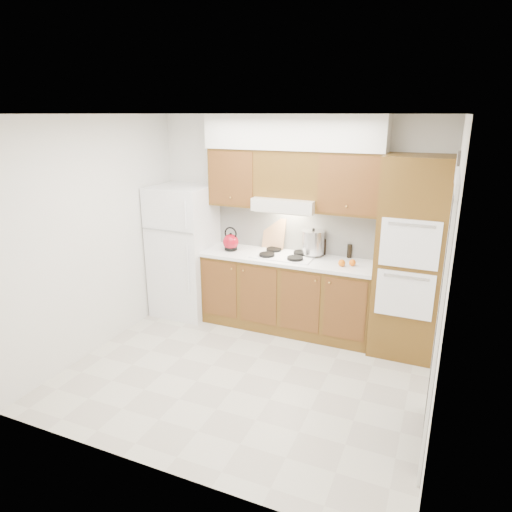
# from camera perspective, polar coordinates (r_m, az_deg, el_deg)

# --- Properties ---
(floor) EXTENTS (3.60, 3.60, 0.00)m
(floor) POSITION_cam_1_polar(r_m,az_deg,el_deg) (4.94, -1.28, -14.42)
(floor) COLOR beige
(floor) RESTS_ON ground
(ceiling) EXTENTS (3.60, 3.60, 0.00)m
(ceiling) POSITION_cam_1_polar(r_m,az_deg,el_deg) (4.20, -1.53, 17.34)
(ceiling) COLOR white
(ceiling) RESTS_ON wall_back
(wall_back) EXTENTS (3.60, 0.02, 2.60)m
(wall_back) POSITION_cam_1_polar(r_m,az_deg,el_deg) (5.75, 4.82, 4.22)
(wall_back) COLOR silver
(wall_back) RESTS_ON floor
(wall_left) EXTENTS (0.02, 3.00, 2.60)m
(wall_left) POSITION_cam_1_polar(r_m,az_deg,el_deg) (5.37, -19.18, 2.36)
(wall_left) COLOR silver
(wall_left) RESTS_ON floor
(wall_right) EXTENTS (0.02, 3.00, 2.60)m
(wall_right) POSITION_cam_1_polar(r_m,az_deg,el_deg) (4.04, 22.60, -2.85)
(wall_right) COLOR silver
(wall_right) RESTS_ON floor
(fridge) EXTENTS (0.75, 0.72, 1.72)m
(fridge) POSITION_cam_1_polar(r_m,az_deg,el_deg) (6.13, -8.94, 0.65)
(fridge) COLOR white
(fridge) RESTS_ON floor
(base_cabinets) EXTENTS (2.11, 0.60, 0.90)m
(base_cabinets) POSITION_cam_1_polar(r_m,az_deg,el_deg) (5.73, 3.89, -4.74)
(base_cabinets) COLOR brown
(base_cabinets) RESTS_ON floor
(countertop) EXTENTS (2.13, 0.62, 0.04)m
(countertop) POSITION_cam_1_polar(r_m,az_deg,el_deg) (5.56, 3.95, -0.29)
(countertop) COLOR white
(countertop) RESTS_ON base_cabinets
(backsplash) EXTENTS (2.11, 0.03, 0.56)m
(backsplash) POSITION_cam_1_polar(r_m,az_deg,el_deg) (5.74, 4.99, 3.39)
(backsplash) COLOR white
(backsplash) RESTS_ON countertop
(oven_cabinet) EXTENTS (0.70, 0.65, 2.20)m
(oven_cabinet) POSITION_cam_1_polar(r_m,az_deg,el_deg) (5.22, 18.74, -0.28)
(oven_cabinet) COLOR brown
(oven_cabinet) RESTS_ON floor
(upper_cab_left) EXTENTS (0.63, 0.33, 0.70)m
(upper_cab_left) POSITION_cam_1_polar(r_m,az_deg,el_deg) (5.76, -2.44, 9.86)
(upper_cab_left) COLOR brown
(upper_cab_left) RESTS_ON wall_back
(upper_cab_right) EXTENTS (0.73, 0.33, 0.70)m
(upper_cab_right) POSITION_cam_1_polar(r_m,az_deg,el_deg) (5.31, 11.82, 8.87)
(upper_cab_right) COLOR brown
(upper_cab_right) RESTS_ON wall_back
(range_hood) EXTENTS (0.75, 0.45, 0.15)m
(range_hood) POSITION_cam_1_polar(r_m,az_deg,el_deg) (5.49, 3.89, 6.55)
(range_hood) COLOR silver
(range_hood) RESTS_ON wall_back
(upper_cab_over_hood) EXTENTS (0.75, 0.33, 0.55)m
(upper_cab_over_hood) POSITION_cam_1_polar(r_m,az_deg,el_deg) (5.49, 4.18, 10.25)
(upper_cab_over_hood) COLOR brown
(upper_cab_over_hood) RESTS_ON range_hood
(soffit) EXTENTS (2.13, 0.36, 0.40)m
(soffit) POSITION_cam_1_polar(r_m,az_deg,el_deg) (5.42, 4.75, 15.19)
(soffit) COLOR silver
(soffit) RESTS_ON wall_back
(cooktop) EXTENTS (0.74, 0.50, 0.01)m
(cooktop) POSITION_cam_1_polar(r_m,az_deg,el_deg) (5.58, 3.54, 0.09)
(cooktop) COLOR white
(cooktop) RESTS_ON countertop
(doorway) EXTENTS (0.02, 0.90, 2.10)m
(doorway) POSITION_cam_1_polar(r_m,az_deg,el_deg) (3.80, 21.85, -8.08)
(doorway) COLOR black
(doorway) RESTS_ON floor
(wall_clock) EXTENTS (0.02, 0.30, 0.30)m
(wall_clock) POSITION_cam_1_polar(r_m,az_deg,el_deg) (4.39, 23.88, 10.01)
(wall_clock) COLOR #3F3833
(wall_clock) RESTS_ON wall_right
(kettle) EXTENTS (0.26, 0.26, 0.20)m
(kettle) POSITION_cam_1_polar(r_m,az_deg,el_deg) (5.77, -3.18, 1.77)
(kettle) COLOR maroon
(kettle) RESTS_ON countertop
(cutting_board) EXTENTS (0.32, 0.15, 0.40)m
(cutting_board) POSITION_cam_1_polar(r_m,az_deg,el_deg) (5.82, 2.26, 2.82)
(cutting_board) COLOR tan
(cutting_board) RESTS_ON countertop
(stock_pot) EXTENTS (0.30, 0.30, 0.28)m
(stock_pot) POSITION_cam_1_polar(r_m,az_deg,el_deg) (5.57, 7.13, 1.70)
(stock_pot) COLOR silver
(stock_pot) RESTS_ON cooktop
(condiment_a) EXTENTS (0.08, 0.08, 0.22)m
(condiment_a) POSITION_cam_1_polar(r_m,az_deg,el_deg) (5.61, 8.21, 1.11)
(condiment_a) COLOR black
(condiment_a) RESTS_ON countertop
(condiment_b) EXTENTS (0.07, 0.07, 0.19)m
(condiment_b) POSITION_cam_1_polar(r_m,az_deg,el_deg) (5.66, 8.44, 1.12)
(condiment_b) COLOR black
(condiment_b) RESTS_ON countertop
(condiment_c) EXTENTS (0.07, 0.07, 0.17)m
(condiment_c) POSITION_cam_1_polar(r_m,az_deg,el_deg) (5.60, 11.60, 0.62)
(condiment_c) COLOR black
(condiment_c) RESTS_ON countertop
(orange_near) EXTENTS (0.09, 0.09, 0.08)m
(orange_near) POSITION_cam_1_polar(r_m,az_deg,el_deg) (5.31, 11.96, -0.82)
(orange_near) COLOR orange
(orange_near) RESTS_ON countertop
(orange_far) EXTENTS (0.09, 0.09, 0.08)m
(orange_far) POSITION_cam_1_polar(r_m,az_deg,el_deg) (5.27, 10.67, -0.86)
(orange_far) COLOR #D74C0B
(orange_far) RESTS_ON countertop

